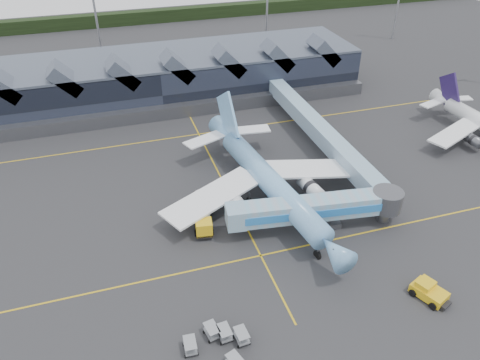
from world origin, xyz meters
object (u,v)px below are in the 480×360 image
object	(u,v)px
main_airliner	(267,178)
fuel_truck	(202,212)
jet_bridge	(326,208)
pushback_tug	(429,291)

from	to	relation	value
main_airliner	fuel_truck	world-z (taller)	main_airliner
fuel_truck	jet_bridge	bearing A→B (deg)	-12.79
pushback_tug	jet_bridge	bearing A→B (deg)	88.43
fuel_truck	pushback_tug	distance (m)	31.73
jet_bridge	fuel_truck	bearing A→B (deg)	166.13
fuel_truck	pushback_tug	size ratio (longest dim) A/B	1.84
jet_bridge	pushback_tug	size ratio (longest dim) A/B	5.07
fuel_truck	pushback_tug	xyz separation A→B (m)	(22.59, -22.27, -0.81)
main_airliner	jet_bridge	distance (m)	10.61
jet_bridge	fuel_truck	distance (m)	17.72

